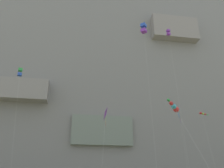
# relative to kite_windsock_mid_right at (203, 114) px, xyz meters

# --- Properties ---
(cliff_face) EXTENTS (180.00, 29.24, 83.26)m
(cliff_face) POSITION_rel_kite_windsock_mid_right_xyz_m (-20.20, 27.52, 25.71)
(cliff_face) COLOR gray
(cliff_face) RESTS_ON ground
(kite_windsock_mid_right) EXTENTS (3.24, 5.64, 16.29)m
(kite_windsock_mid_right) POSITION_rel_kite_windsock_mid_right_xyz_m (0.00, 0.00, 0.00)
(kite_windsock_mid_right) COLOR red
(kite_windsock_mid_right) RESTS_ON ground
(kite_box_high_center) EXTENTS (0.84, 2.36, 34.17)m
(kite_box_high_center) POSITION_rel_kite_windsock_mid_right_xyz_m (-7.68, -3.91, 17.36)
(kite_box_high_center) COLOR purple
(kite_box_high_center) RESTS_ON ground
(kite_banner_low_left) EXTENTS (3.31, 6.29, 14.79)m
(kite_banner_low_left) POSITION_rel_kite_windsock_mid_right_xyz_m (-6.11, -1.41, -1.74)
(kite_banner_low_left) COLOR black
(kite_banner_low_left) RESTS_ON ground
(kite_box_mid_left) EXTENTS (2.77, 4.85, 21.71)m
(kite_box_mid_left) POSITION_rel_kite_windsock_mid_right_xyz_m (-37.94, -4.38, 5.00)
(kite_box_mid_left) COLOR green
(kite_box_mid_left) RESTS_ON ground
(kite_box_mid_center) EXTENTS (1.28, 3.04, 29.33)m
(kite_box_mid_center) POSITION_rel_kite_windsock_mid_right_xyz_m (-15.84, -11.21, 12.46)
(kite_box_mid_center) COLOR blue
(kite_box_mid_center) RESTS_ON ground
(kite_diamond_high_right) EXTENTS (1.37, 4.89, 12.37)m
(kite_diamond_high_right) POSITION_rel_kite_windsock_mid_right_xyz_m (-23.01, -12.88, -4.80)
(kite_diamond_high_right) COLOR purple
(kite_diamond_high_right) RESTS_ON ground
(kite_windsock_high_left) EXTENTS (3.06, 5.52, 9.05)m
(kite_windsock_high_left) POSITION_rel_kite_windsock_mid_right_xyz_m (-17.83, -25.18, -7.13)
(kite_windsock_high_left) COLOR red
(kite_windsock_high_left) RESTS_ON ground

